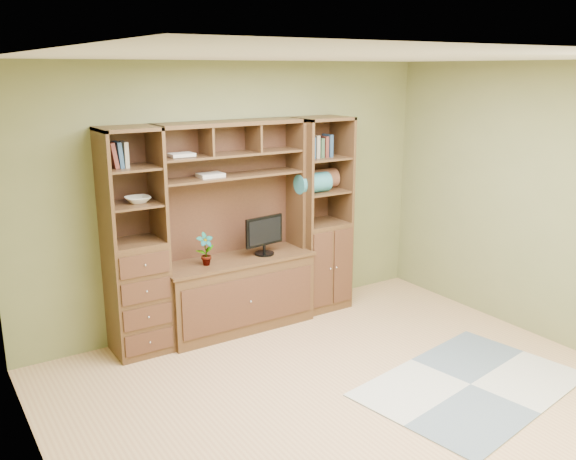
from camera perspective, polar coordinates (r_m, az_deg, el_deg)
room at (r=4.50m, az=7.02°, el=-1.05°), size 4.60×4.10×2.64m
center_hutch at (r=5.90m, az=-4.81°, el=0.09°), size 1.54×0.53×2.05m
left_tower at (r=5.56m, az=-14.15°, el=-1.24°), size 0.50×0.45×2.05m
right_tower at (r=6.46m, az=3.08°, el=1.42°), size 0.55×0.45×2.05m
rug at (r=5.39m, az=16.71°, el=-13.70°), size 1.97×1.48×0.01m
monitor at (r=6.01m, az=-2.25°, el=0.14°), size 0.46×0.25×0.54m
orchid at (r=5.76m, az=-7.73°, el=-1.79°), size 0.17×0.11×0.32m
magazines at (r=5.77m, az=-7.27°, el=5.12°), size 0.23×0.17×0.04m
bowl at (r=5.48m, az=-13.88°, el=2.78°), size 0.22×0.22×0.05m
blanket_teal at (r=6.26m, az=2.36°, el=4.43°), size 0.35×0.20×0.20m
blanket_red at (r=6.47m, az=3.02°, el=4.78°), size 0.37×0.21×0.21m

